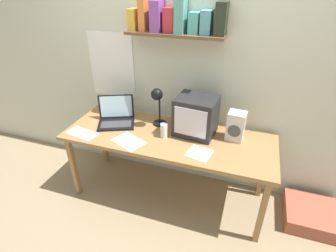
{
  "coord_description": "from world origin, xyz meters",
  "views": [
    {
      "loc": [
        0.64,
        -1.89,
        1.96
      ],
      "look_at": [
        0.0,
        0.0,
        0.81
      ],
      "focal_mm": 28.0,
      "sensor_mm": 36.0,
      "label": 1
    }
  ],
  "objects_px": {
    "corner_desk": "(168,141)",
    "laptop": "(116,116)",
    "desk_lamp": "(158,100)",
    "juice_glass": "(164,131)",
    "loose_paper_near_laptop": "(129,141)",
    "crt_monitor": "(196,116)",
    "open_notebook": "(199,153)",
    "printed_handout": "(82,133)",
    "space_heater": "(236,126)",
    "floor_cushion": "(311,215)"
  },
  "relations": [
    {
      "from": "corner_desk",
      "to": "laptop",
      "type": "bearing_deg",
      "value": 172.26
    },
    {
      "from": "desk_lamp",
      "to": "juice_glass",
      "type": "distance_m",
      "value": 0.29
    },
    {
      "from": "laptop",
      "to": "loose_paper_near_laptop",
      "type": "distance_m",
      "value": 0.39
    },
    {
      "from": "crt_monitor",
      "to": "laptop",
      "type": "xyz_separation_m",
      "value": [
        -0.77,
        -0.05,
        -0.11
      ]
    },
    {
      "from": "corner_desk",
      "to": "open_notebook",
      "type": "relative_size",
      "value": 8.68
    },
    {
      "from": "printed_handout",
      "to": "loose_paper_near_laptop",
      "type": "distance_m",
      "value": 0.46
    },
    {
      "from": "desk_lamp",
      "to": "space_heater",
      "type": "xyz_separation_m",
      "value": [
        0.71,
        0.01,
        -0.15
      ]
    },
    {
      "from": "corner_desk",
      "to": "loose_paper_near_laptop",
      "type": "relative_size",
      "value": 5.91
    },
    {
      "from": "corner_desk",
      "to": "open_notebook",
      "type": "xyz_separation_m",
      "value": [
        0.33,
        -0.18,
        0.06
      ]
    },
    {
      "from": "corner_desk",
      "to": "open_notebook",
      "type": "height_order",
      "value": "open_notebook"
    },
    {
      "from": "juice_glass",
      "to": "space_heater",
      "type": "height_order",
      "value": "space_heater"
    },
    {
      "from": "desk_lamp",
      "to": "printed_handout",
      "type": "relative_size",
      "value": 1.26
    },
    {
      "from": "crt_monitor",
      "to": "desk_lamp",
      "type": "bearing_deg",
      "value": -174.96
    },
    {
      "from": "juice_glass",
      "to": "corner_desk",
      "type": "bearing_deg",
      "value": 45.64
    },
    {
      "from": "space_heater",
      "to": "floor_cushion",
      "type": "relative_size",
      "value": 0.58
    },
    {
      "from": "juice_glass",
      "to": "open_notebook",
      "type": "relative_size",
      "value": 0.6
    },
    {
      "from": "corner_desk",
      "to": "space_heater",
      "type": "relative_size",
      "value": 7.25
    },
    {
      "from": "corner_desk",
      "to": "desk_lamp",
      "type": "xyz_separation_m",
      "value": [
        -0.14,
        0.13,
        0.33
      ]
    },
    {
      "from": "floor_cushion",
      "to": "printed_handout",
      "type": "bearing_deg",
      "value": -171.47
    },
    {
      "from": "printed_handout",
      "to": "desk_lamp",
      "type": "bearing_deg",
      "value": 29.32
    },
    {
      "from": "open_notebook",
      "to": "floor_cushion",
      "type": "bearing_deg",
      "value": 15.08
    },
    {
      "from": "laptop",
      "to": "space_heater",
      "type": "bearing_deg",
      "value": -20.74
    },
    {
      "from": "corner_desk",
      "to": "open_notebook",
      "type": "distance_m",
      "value": 0.37
    },
    {
      "from": "laptop",
      "to": "floor_cushion",
      "type": "xyz_separation_m",
      "value": [
        1.9,
        0.02,
        -0.7
      ]
    },
    {
      "from": "crt_monitor",
      "to": "space_heater",
      "type": "bearing_deg",
      "value": 7.87
    },
    {
      "from": "corner_desk",
      "to": "juice_glass",
      "type": "height_order",
      "value": "juice_glass"
    },
    {
      "from": "space_heater",
      "to": "printed_handout",
      "type": "bearing_deg",
      "value": -159.88
    },
    {
      "from": "open_notebook",
      "to": "juice_glass",
      "type": "bearing_deg",
      "value": 157.52
    },
    {
      "from": "juice_glass",
      "to": "printed_handout",
      "type": "bearing_deg",
      "value": -165.52
    },
    {
      "from": "space_heater",
      "to": "crt_monitor",
      "type": "bearing_deg",
      "value": -172.67
    },
    {
      "from": "juice_glass",
      "to": "desk_lamp",
      "type": "bearing_deg",
      "value": 126.43
    },
    {
      "from": "desk_lamp",
      "to": "loose_paper_near_laptop",
      "type": "bearing_deg",
      "value": -115.4
    },
    {
      "from": "desk_lamp",
      "to": "open_notebook",
      "type": "xyz_separation_m",
      "value": [
        0.47,
        -0.3,
        -0.27
      ]
    },
    {
      "from": "corner_desk",
      "to": "floor_cushion",
      "type": "relative_size",
      "value": 4.18
    },
    {
      "from": "desk_lamp",
      "to": "printed_handout",
      "type": "distance_m",
      "value": 0.75
    },
    {
      "from": "corner_desk",
      "to": "loose_paper_near_laptop",
      "type": "height_order",
      "value": "loose_paper_near_laptop"
    },
    {
      "from": "desk_lamp",
      "to": "laptop",
      "type": "bearing_deg",
      "value": -173.96
    },
    {
      "from": "corner_desk",
      "to": "crt_monitor",
      "type": "distance_m",
      "value": 0.34
    },
    {
      "from": "printed_handout",
      "to": "open_notebook",
      "type": "distance_m",
      "value": 1.08
    },
    {
      "from": "desk_lamp",
      "to": "floor_cushion",
      "type": "height_order",
      "value": "desk_lamp"
    },
    {
      "from": "space_heater",
      "to": "open_notebook",
      "type": "xyz_separation_m",
      "value": [
        -0.24,
        -0.31,
        -0.13
      ]
    },
    {
      "from": "space_heater",
      "to": "desk_lamp",
      "type": "bearing_deg",
      "value": -174.11
    },
    {
      "from": "laptop",
      "to": "space_heater",
      "type": "height_order",
      "value": "space_heater"
    },
    {
      "from": "loose_paper_near_laptop",
      "to": "desk_lamp",
      "type": "bearing_deg",
      "value": 65.71
    },
    {
      "from": "floor_cushion",
      "to": "open_notebook",
      "type": "bearing_deg",
      "value": -164.92
    },
    {
      "from": "desk_lamp",
      "to": "floor_cushion",
      "type": "distance_m",
      "value": 1.74
    },
    {
      "from": "juice_glass",
      "to": "space_heater",
      "type": "distance_m",
      "value": 0.62
    },
    {
      "from": "corner_desk",
      "to": "printed_handout",
      "type": "relative_size",
      "value": 6.08
    },
    {
      "from": "crt_monitor",
      "to": "open_notebook",
      "type": "bearing_deg",
      "value": -64.33
    },
    {
      "from": "space_heater",
      "to": "corner_desk",
      "type": "bearing_deg",
      "value": -161.35
    }
  ]
}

